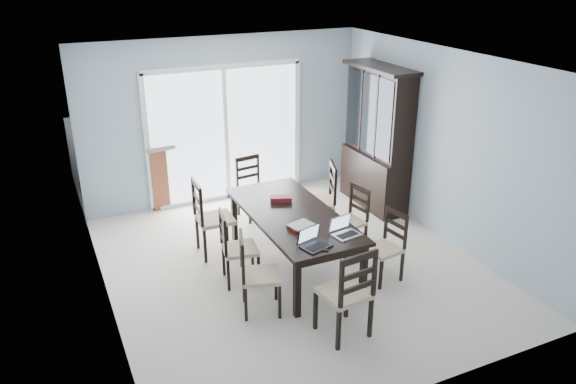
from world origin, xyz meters
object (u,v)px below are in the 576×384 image
dining_table (293,219)px  laptop_dark (316,243)px  game_box (281,199)px  chair_left_mid (232,240)px  chair_right_far (324,192)px  chair_end_near (350,285)px  laptop_silver (347,232)px  hot_tub (185,154)px  china_hutch (377,140)px  chair_end_far (251,180)px  chair_left_near (252,266)px  chair_right_near (389,238)px  chair_left_far (207,210)px  chair_right_mid (353,212)px  cell_phone (322,250)px

dining_table → laptop_dark: laptop_dark is taller
dining_table → game_box: (0.01, 0.39, 0.11)m
chair_left_mid → chair_right_far: size_ratio=0.89×
chair_end_near → game_box: size_ratio=4.38×
laptop_silver → dining_table: bearing=100.2°
hot_tub → china_hutch: bearing=-41.4°
chair_end_far → hot_tub: bearing=-80.3°
chair_left_near → chair_end_far: size_ratio=1.02×
chair_right_near → chair_left_far: bearing=42.2°
chair_end_near → game_box: 1.97m
chair_left_mid → chair_right_mid: size_ratio=1.06×
laptop_dark → chair_end_near: bearing=-102.2°
chair_left_near → laptop_dark: bearing=90.2°
china_hutch → chair_end_near: china_hutch is taller
laptop_dark → laptop_silver: bearing=-2.8°
chair_left_far → chair_end_far: (0.97, 0.92, -0.08)m
dining_table → laptop_silver: laptop_silver is taller
china_hutch → chair_right_mid: china_hutch is taller
chair_right_near → cell_phone: size_ratio=8.67×
laptop_dark → cell_phone: (0.02, -0.10, -0.05)m
chair_left_mid → game_box: bearing=127.1°
laptop_dark → laptop_silver: (0.44, 0.10, -0.00)m
chair_left_mid → chair_end_far: bearing=161.9°
dining_table → chair_right_near: (0.94, -0.72, -0.14)m
chair_left_mid → chair_right_near: 1.88m
dining_table → chair_left_mid: 0.82m
chair_right_mid → chair_end_near: bearing=138.3°
chair_left_far → laptop_silver: chair_left_far is taller
laptop_silver → china_hutch: bearing=39.9°
chair_left_near → game_box: (0.83, 1.09, 0.21)m
chair_right_near → game_box: size_ratio=3.69×
chair_right_far → game_box: size_ratio=4.40×
chair_right_near → chair_end_near: 1.35m
chair_end_far → chair_left_near: bearing=61.3°
chair_right_near → cell_phone: bearing=96.3°
chair_right_near → hot_tub: size_ratio=0.45×
laptop_silver → hot_tub: 4.30m
chair_right_far → chair_end_near: bearing=177.8°
chair_right_mid → laptop_dark: (-1.09, -1.01, 0.27)m
chair_end_near → laptop_dark: size_ratio=3.36×
chair_right_near → dining_table: bearing=44.2°
laptop_silver → chair_end_near: bearing=-127.6°
chair_left_near → chair_left_mid: bearing=-163.2°
chair_end_far → chair_left_mid: bearing=54.4°
dining_table → laptop_silver: 0.87m
chair_right_far → chair_left_far: bearing=106.7°
chair_right_mid → laptop_silver: bearing=135.0°
dining_table → chair_left_mid: chair_left_mid is taller
chair_right_mid → hot_tub: 3.60m
dining_table → laptop_dark: (-0.14, -0.90, 0.13)m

